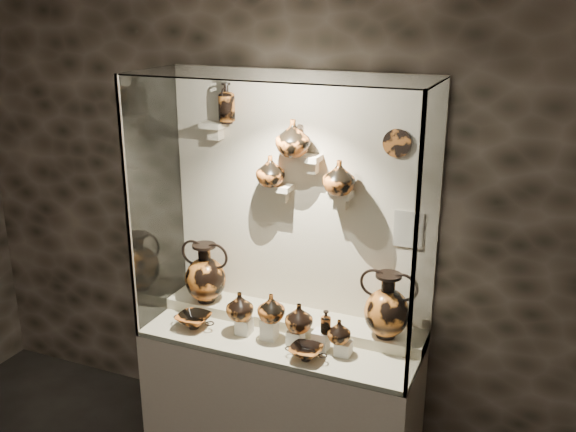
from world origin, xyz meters
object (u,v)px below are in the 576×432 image
object	(u,v)px
jug_a	(240,306)
jug_c	(299,317)
lekythos_small	(326,321)
ovoid_vase_a	(270,171)
ovoid_vase_c	(339,177)
jug_b	(271,308)
ovoid_vase_b	(293,138)
kylix_right	(306,352)
lekythos_tall	(227,101)
amphora_left	(205,273)
amphora_right	(387,305)
jug_e	(339,331)
kylix_left	(194,320)

from	to	relation	value
jug_a	jug_c	world-z (taller)	jug_a
lekythos_small	ovoid_vase_a	xyz separation A→B (m)	(-0.46, 0.27, 0.78)
lekythos_small	ovoid_vase_a	size ratio (longest dim) A/B	0.88
jug_c	ovoid_vase_c	size ratio (longest dim) A/B	0.88
jug_b	ovoid_vase_b	world-z (taller)	ovoid_vase_b
kylix_right	lekythos_tall	world-z (taller)	lekythos_tall
amphora_left	kylix_right	distance (m)	0.92
amphora_right	jug_a	world-z (taller)	amphora_right
lekythos_small	amphora_right	bearing A→B (deg)	25.06
jug_b	jug_e	world-z (taller)	jug_b
jug_b	amphora_right	bearing A→B (deg)	-4.36
jug_a	kylix_right	world-z (taller)	jug_a
jug_b	ovoid_vase_b	size ratio (longest dim) A/B	0.81
jug_b	jug_a	bearing A→B (deg)	158.99
jug_c	kylix_left	xyz separation A→B (m)	(-0.68, -0.07, -0.12)
amphora_left	ovoid_vase_c	distance (m)	1.13
kylix_left	ovoid_vase_a	bearing A→B (deg)	54.13
amphora_left	ovoid_vase_b	size ratio (longest dim) A/B	1.89
jug_e	ovoid_vase_b	distance (m)	1.14
kylix_right	ovoid_vase_a	world-z (taller)	ovoid_vase_a
jug_e	ovoid_vase_a	bearing A→B (deg)	153.83
amphora_right	ovoid_vase_c	bearing A→B (deg)	-169.10
lekythos_small	kylix_right	bearing A→B (deg)	-127.90
amphora_left	lekythos_tall	distance (m)	1.12
kylix_right	ovoid_vase_b	size ratio (longest dim) A/B	1.13
kylix_left	kylix_right	xyz separation A→B (m)	(0.78, -0.08, -0.01)
amphora_right	lekythos_small	world-z (taller)	amphora_right
amphora_right	lekythos_tall	world-z (taller)	lekythos_tall
jug_a	ovoid_vase_a	bearing A→B (deg)	66.39
kylix_left	ovoid_vase_a	world-z (taller)	ovoid_vase_a
lekythos_tall	ovoid_vase_a	xyz separation A→B (m)	(0.30, -0.03, -0.40)
lekythos_small	ovoid_vase_b	distance (m)	1.07
ovoid_vase_c	jug_b	bearing A→B (deg)	-157.90
lekythos_small	lekythos_tall	world-z (taller)	lekythos_tall
amphora_left	kylix_left	distance (m)	0.33
amphora_right	kylix_left	xyz separation A→B (m)	(-1.16, -0.24, -0.22)
jug_a	kylix_right	distance (m)	0.52
amphora_right	kylix_right	distance (m)	0.54
jug_a	lekythos_tall	distance (m)	1.24
kylix_right	lekythos_tall	size ratio (longest dim) A/B	0.87
kylix_right	jug_e	bearing A→B (deg)	46.13
jug_e	kylix_left	xyz separation A→B (m)	(-0.94, -0.05, -0.10)
kylix_left	lekythos_tall	world-z (taller)	lekythos_tall
amphora_left	amphora_right	xyz separation A→B (m)	(1.21, 0.00, -0.00)
amphora_right	ovoid_vase_b	size ratio (longest dim) A/B	1.88
ovoid_vase_c	jug_a	bearing A→B (deg)	-171.09
ovoid_vase_a	ovoid_vase_c	size ratio (longest dim) A/B	0.93
jug_b	lekythos_tall	xyz separation A→B (m)	(-0.42, 0.30, 1.16)
amphora_right	jug_b	world-z (taller)	amphora_right
amphora_left	jug_b	distance (m)	0.59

